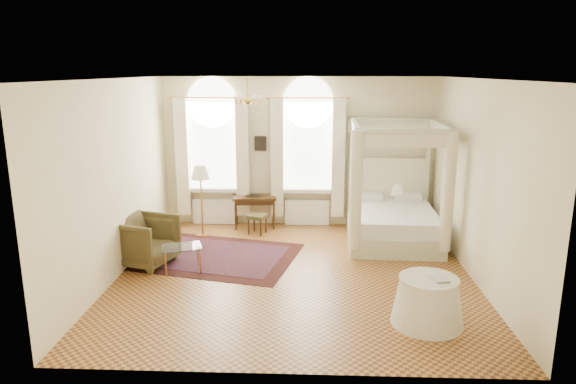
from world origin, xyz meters
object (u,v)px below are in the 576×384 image
Objects in this scene: stool at (257,218)px; writing_desk at (255,200)px; nightstand at (398,216)px; armchair at (145,241)px; side_table at (428,301)px; floor_lamp at (200,176)px; coffee_table at (182,249)px; canopy_bed at (393,216)px.

writing_desk is at bearing 101.67° from stool.
nightstand is 1.21× the size of stool.
nightstand is at bearing 0.00° from writing_desk.
armchair reaches higher than side_table.
floor_lamp is 1.53× the size of side_table.
floor_lamp is (-0.05, 1.99, 0.88)m from coffee_table.
canopy_bed is at bearing -17.30° from writing_desk.
side_table is (2.85, -4.40, -0.28)m from writing_desk.
floor_lamp is at bearing -4.03° from armchair.
nightstand is 5.46m from armchair.
armchair is (-1.73, -2.36, -0.16)m from writing_desk.
canopy_bed is 0.98m from nightstand.
writing_desk is at bearing -18.21° from armchair.
side_table is (-0.33, -4.40, 0.04)m from nightstand.
coffee_table is at bearing -155.85° from canopy_bed.
stool is 2.62m from armchair.
stool is at bearing -170.74° from nightstand.
nightstand is 0.58× the size of side_table.
side_table reaches higher than nightstand.
armchair reaches higher than nightstand.
stool is 0.31× the size of floor_lamp.
nightstand is 3.20m from writing_desk.
coffee_table is 2.17m from floor_lamp.
writing_desk is 1.26× the size of coffee_table.
armchair is at bearing -154.37° from nightstand.
armchair is at bearing -112.12° from floor_lamp.
nightstand is 3.12m from stool.
stool is at bearing 171.81° from canopy_bed.
writing_desk reaches higher than coffee_table.
side_table is at bearing -95.86° from armchair.
side_table is (-0.06, -3.49, -0.22)m from canopy_bed.
armchair is at bearing 158.15° from coffee_table.
floor_lamp is (0.69, 1.69, 0.85)m from armchair.
armchair is 2.01m from floor_lamp.
armchair is at bearing -162.62° from canopy_bed.
canopy_bed reaches higher than nightstand.
nightstand is at bearing 32.45° from coffee_table.
coffee_table is 0.79× the size of side_table.
side_table is at bearing -54.79° from stool.
canopy_bed is 4.23× the size of nightstand.
writing_desk is at bearing 32.67° from floor_lamp.
canopy_bed is at bearing -3.39° from floor_lamp.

